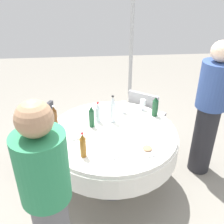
{
  "coord_description": "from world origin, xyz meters",
  "views": [
    {
      "loc": [
        -2.31,
        0.19,
        2.27
      ],
      "look_at": [
        0.0,
        0.0,
        0.97
      ],
      "focal_mm": 41.97,
      "sensor_mm": 36.0,
      "label": 1
    }
  ],
  "objects_px": {
    "bottle_brown_west": "(55,118)",
    "person_mid": "(48,200)",
    "dining_table": "(112,142)",
    "plate_north": "(147,149)",
    "plate_south": "(109,152)",
    "chair_near": "(39,132)",
    "bottle_dark_green_front": "(92,117)",
    "wine_glass_left": "(123,105)",
    "wine_glass_west": "(143,103)",
    "bottle_dark_green_east": "(155,107)",
    "person_rear": "(210,109)",
    "chair_front": "(145,114)",
    "bottle_amber_left": "(83,145)",
    "bottle_clear_mid": "(98,113)",
    "bottle_clear_rear": "(113,110)"
  },
  "relations": [
    {
      "from": "wine_glass_left",
      "to": "plate_south",
      "type": "bearing_deg",
      "value": 163.16
    },
    {
      "from": "bottle_amber_left",
      "to": "bottle_dark_green_front",
      "type": "relative_size",
      "value": 0.99
    },
    {
      "from": "dining_table",
      "to": "plate_north",
      "type": "bearing_deg",
      "value": -139.87
    },
    {
      "from": "bottle_dark_green_east",
      "to": "bottle_brown_west",
      "type": "bearing_deg",
      "value": 99.39
    },
    {
      "from": "dining_table",
      "to": "chair_front",
      "type": "xyz_separation_m",
      "value": [
        0.7,
        -0.51,
        -0.07
      ]
    },
    {
      "from": "dining_table",
      "to": "bottle_dark_green_front",
      "type": "height_order",
      "value": "bottle_dark_green_front"
    },
    {
      "from": "bottle_clear_rear",
      "to": "bottle_dark_green_east",
      "type": "xyz_separation_m",
      "value": [
        0.1,
        -0.5,
        -0.03
      ]
    },
    {
      "from": "bottle_dark_green_front",
      "to": "wine_glass_west",
      "type": "bearing_deg",
      "value": -62.43
    },
    {
      "from": "plate_north",
      "to": "person_mid",
      "type": "distance_m",
      "value": 1.05
    },
    {
      "from": "bottle_amber_left",
      "to": "wine_glass_west",
      "type": "xyz_separation_m",
      "value": [
        0.83,
        -0.7,
        -0.02
      ]
    },
    {
      "from": "bottle_clear_mid",
      "to": "plate_north",
      "type": "xyz_separation_m",
      "value": [
        -0.56,
        -0.44,
        -0.1
      ]
    },
    {
      "from": "wine_glass_left",
      "to": "person_mid",
      "type": "bearing_deg",
      "value": 153.38
    },
    {
      "from": "bottle_clear_mid",
      "to": "plate_south",
      "type": "distance_m",
      "value": 0.58
    },
    {
      "from": "bottle_clear_mid",
      "to": "chair_front",
      "type": "xyz_separation_m",
      "value": [
        0.49,
        -0.64,
        -0.33
      ]
    },
    {
      "from": "chair_near",
      "to": "plate_south",
      "type": "bearing_deg",
      "value": -109.09
    },
    {
      "from": "plate_south",
      "to": "chair_near",
      "type": "distance_m",
      "value": 1.11
    },
    {
      "from": "wine_glass_west",
      "to": "person_rear",
      "type": "xyz_separation_m",
      "value": [
        -0.26,
        -0.71,
        0.02
      ]
    },
    {
      "from": "bottle_dark_green_front",
      "to": "chair_near",
      "type": "distance_m",
      "value": 0.77
    },
    {
      "from": "bottle_clear_rear",
      "to": "bottle_amber_left",
      "type": "height_order",
      "value": "bottle_clear_rear"
    },
    {
      "from": "dining_table",
      "to": "chair_front",
      "type": "distance_m",
      "value": 0.86
    },
    {
      "from": "wine_glass_left",
      "to": "chair_near",
      "type": "bearing_deg",
      "value": 90.29
    },
    {
      "from": "bottle_dark_green_east",
      "to": "person_rear",
      "type": "distance_m",
      "value": 0.61
    },
    {
      "from": "chair_front",
      "to": "plate_south",
      "type": "bearing_deg",
      "value": -82.06
    },
    {
      "from": "bottle_clear_rear",
      "to": "chair_front",
      "type": "height_order",
      "value": "bottle_clear_rear"
    },
    {
      "from": "wine_glass_left",
      "to": "bottle_brown_west",
      "type": "bearing_deg",
      "value": 110.06
    },
    {
      "from": "bottle_brown_west",
      "to": "bottle_amber_left",
      "type": "xyz_separation_m",
      "value": [
        -0.5,
        -0.3,
        -0.01
      ]
    },
    {
      "from": "bottle_brown_west",
      "to": "dining_table",
      "type": "bearing_deg",
      "value": -99.67
    },
    {
      "from": "wine_glass_left",
      "to": "person_rear",
      "type": "xyz_separation_m",
      "value": [
        -0.21,
        -0.95,
        0.01
      ]
    },
    {
      "from": "dining_table",
      "to": "wine_glass_west",
      "type": "height_order",
      "value": "wine_glass_west"
    },
    {
      "from": "chair_front",
      "to": "person_mid",
      "type": "bearing_deg",
      "value": -85.28
    },
    {
      "from": "bottle_brown_west",
      "to": "chair_near",
      "type": "relative_size",
      "value": 0.31
    },
    {
      "from": "dining_table",
      "to": "chair_front",
      "type": "relative_size",
      "value": 1.61
    },
    {
      "from": "wine_glass_west",
      "to": "dining_table",
      "type": "bearing_deg",
      "value": 136.7
    },
    {
      "from": "wine_glass_left",
      "to": "chair_near",
      "type": "distance_m",
      "value": 1.07
    },
    {
      "from": "bottle_brown_west",
      "to": "chair_near",
      "type": "height_order",
      "value": "bottle_brown_west"
    },
    {
      "from": "bottle_amber_left",
      "to": "wine_glass_left",
      "type": "height_order",
      "value": "bottle_amber_left"
    },
    {
      "from": "bottle_clear_mid",
      "to": "plate_north",
      "type": "relative_size",
      "value": 1.11
    },
    {
      "from": "bottle_dark_green_front",
      "to": "wine_glass_west",
      "type": "relative_size",
      "value": 1.91
    },
    {
      "from": "bottle_dark_green_east",
      "to": "bottle_amber_left",
      "type": "relative_size",
      "value": 0.97
    },
    {
      "from": "wine_glass_west",
      "to": "chair_front",
      "type": "height_order",
      "value": "wine_glass_west"
    },
    {
      "from": "bottle_brown_west",
      "to": "person_mid",
      "type": "xyz_separation_m",
      "value": [
        -1.1,
        -0.07,
        -0.01
      ]
    },
    {
      "from": "plate_north",
      "to": "person_mid",
      "type": "height_order",
      "value": "person_mid"
    },
    {
      "from": "plate_south",
      "to": "plate_north",
      "type": "relative_size",
      "value": 1.12
    },
    {
      "from": "dining_table",
      "to": "plate_south",
      "type": "distance_m",
      "value": 0.4
    },
    {
      "from": "bottle_clear_rear",
      "to": "chair_front",
      "type": "relative_size",
      "value": 0.37
    },
    {
      "from": "dining_table",
      "to": "plate_north",
      "type": "relative_size",
      "value": 6.46
    },
    {
      "from": "bottle_clear_rear",
      "to": "wine_glass_west",
      "type": "xyz_separation_m",
      "value": [
        0.24,
        -0.38,
        -0.05
      ]
    },
    {
      "from": "chair_front",
      "to": "dining_table",
      "type": "bearing_deg",
      "value": -90.0
    },
    {
      "from": "dining_table",
      "to": "bottle_brown_west",
      "type": "bearing_deg",
      "value": 80.33
    },
    {
      "from": "bottle_dark_green_east",
      "to": "bottle_clear_rear",
      "type": "bearing_deg",
      "value": 101.15
    }
  ]
}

